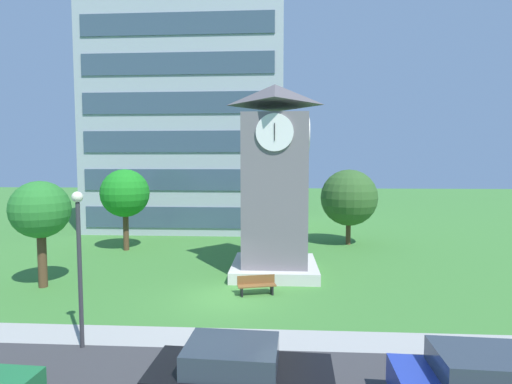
% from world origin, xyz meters
% --- Properties ---
extents(ground_plane, '(160.00, 160.00, 0.00)m').
position_xyz_m(ground_plane, '(0.00, 0.00, 0.00)').
color(ground_plane, '#3D7A33').
extents(kerb_strip, '(120.00, 1.60, 0.01)m').
position_xyz_m(kerb_strip, '(0.00, -4.08, 0.00)').
color(kerb_strip, '#9E9E99').
rests_on(kerb_strip, ground).
extents(office_building, '(17.59, 10.25, 28.80)m').
position_xyz_m(office_building, '(-6.01, 19.84, 14.40)').
color(office_building, '#9EA8B2').
rests_on(office_building, ground).
extents(clock_tower, '(4.68, 4.68, 10.47)m').
position_xyz_m(clock_tower, '(2.20, 4.13, 4.68)').
color(clock_tower, slate).
rests_on(clock_tower, ground).
extents(park_bench, '(1.86, 0.90, 0.88)m').
position_xyz_m(park_bench, '(1.39, 0.51, 0.46)').
color(park_bench, brown).
rests_on(park_bench, ground).
extents(street_lamp, '(0.36, 0.36, 5.24)m').
position_xyz_m(street_lamp, '(-4.16, -5.02, 3.30)').
color(street_lamp, '#333338').
rests_on(street_lamp, ground).
extents(tree_by_building, '(4.26, 4.26, 5.72)m').
position_xyz_m(tree_by_building, '(7.75, 12.19, 3.58)').
color(tree_by_building, '#513823').
rests_on(tree_by_building, ground).
extents(tree_near_tower, '(3.38, 3.38, 5.77)m').
position_xyz_m(tree_near_tower, '(-8.41, 9.29, 4.05)').
color(tree_near_tower, '#513823').
rests_on(tree_near_tower, ground).
extents(tree_streetside, '(2.82, 2.82, 5.31)m').
position_xyz_m(tree_streetside, '(-9.32, 1.00, 3.85)').
color(tree_streetside, '#513823').
rests_on(tree_streetside, ground).
extents(parked_car_black, '(4.64, 2.22, 1.69)m').
position_xyz_m(parked_car_black, '(1.41, -7.97, 0.86)').
color(parked_car_black, black).
rests_on(parked_car_black, ground).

